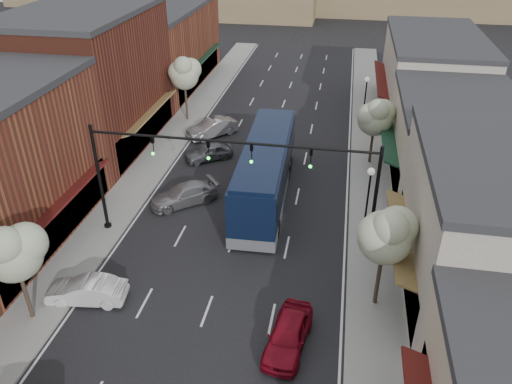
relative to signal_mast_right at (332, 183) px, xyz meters
The scene contains 24 objects.
ground 10.81m from the signal_mast_right, 125.10° to the right, with size 160.00×160.00×0.00m, color black.
sidewalk_left 18.10m from the signal_mast_right, 143.17° to the left, with size 2.80×73.00×0.15m, color gray.
sidewalk_right 11.78m from the signal_mast_right, 75.18° to the left, with size 2.80×73.00×0.15m, color gray.
curb_left 17.04m from the signal_mast_right, 140.24° to the left, with size 0.25×73.00×0.17m, color gray.
curb_right 11.53m from the signal_mast_right, 82.52° to the left, with size 0.25×73.00×0.17m, color gray.
bldg_left_midfar 23.22m from the signal_mast_right, 148.85° to the left, with size 10.14×14.10×10.90m.
bldg_left_far 34.32m from the signal_mast_right, 125.32° to the left, with size 10.14×18.10×8.40m.
bldg_right_midnear 8.37m from the signal_mast_right, 13.86° to the right, with size 9.14×12.10×7.90m.
bldg_right_midfar 12.94m from the signal_mast_right, 51.07° to the left, with size 9.14×12.10×6.40m.
bldg_right_far 25.35m from the signal_mast_right, 71.37° to the left, with size 9.14×16.10×7.40m.
signal_mast_right is the anchor object (origin of this frame).
signal_mast_left 11.24m from the signal_mast_right, behind, with size 8.22×0.46×7.00m.
tree_right_near 4.89m from the signal_mast_right, 56.09° to the right, with size 2.85×2.65×5.95m.
tree_right_far 12.27m from the signal_mast_right, 77.15° to the left, with size 2.85×2.65×5.43m.
tree_left_near 16.05m from the signal_mast_right, 149.86° to the right, with size 2.85×2.65×5.69m.
tree_left_far 22.68m from the signal_mast_right, 127.71° to the left, with size 2.85×2.65×6.13m.
lamp_post_near 3.69m from the signal_mast_right, 48.95° to the left, with size 0.44×0.44×4.44m.
lamp_post_far 20.19m from the signal_mast_right, 83.78° to the left, with size 0.44×0.44×4.44m.
coach_bus 7.61m from the signal_mast_right, 129.14° to the left, with size 3.30×13.29×4.03m.
red_hatchback 8.57m from the signal_mast_right, 100.15° to the right, with size 1.69×4.19×1.43m, color maroon.
parked_car_b 13.97m from the signal_mast_right, 151.89° to the right, with size 1.41×4.04×1.33m, color silver.
parked_car_c 11.23m from the signal_mast_right, 159.05° to the left, with size 1.89×4.64×1.35m, color gray.
parked_car_d 14.92m from the signal_mast_right, 133.30° to the left, with size 1.54×3.82×1.30m, color #5C5F63.
parked_car_e 18.82m from the signal_mast_right, 125.65° to the left, with size 1.59×4.56×1.50m, color #96959A.
Camera 1 is at (5.71, -15.84, 17.84)m, focal length 35.00 mm.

